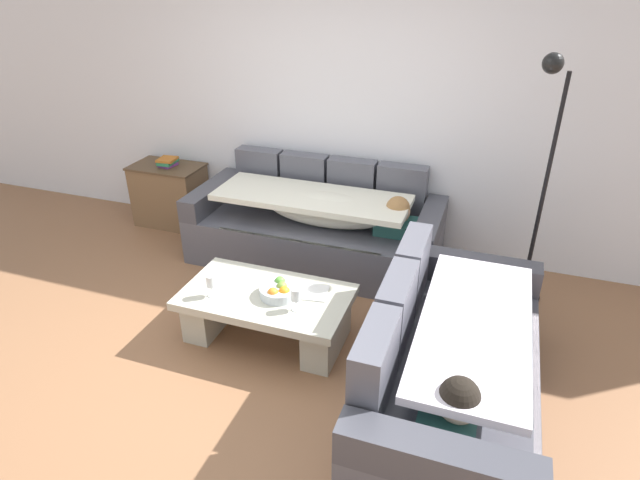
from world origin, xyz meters
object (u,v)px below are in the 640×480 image
Objects in this scene: fruit_bowl at (279,290)px; wine_glass_near_right at (296,295)px; book_stack_on_cabinet at (168,162)px; coffee_table at (267,310)px; couch_near_window at (451,368)px; couch_along_wall at (318,227)px; wine_glass_near_left at (211,282)px; side_cabinet at (170,195)px; open_magazine at (308,292)px; floor_lamp at (541,171)px.

fruit_bowl is 1.69× the size of wine_glass_near_right.
book_stack_on_cabinet is (-2.01, 1.55, 0.19)m from wine_glass_near_right.
coffee_table is 7.23× the size of wine_glass_near_right.
wine_glass_near_right is (-1.07, 0.19, 0.16)m from couch_near_window.
wine_glass_near_left is at bearing -102.88° from couch_along_wall.
side_cabinet is (-1.41, 1.59, -0.17)m from wine_glass_near_left.
book_stack_on_cabinet is at bearing 172.26° from couch_along_wall.
wine_glass_near_left is (-1.69, 0.15, 0.16)m from couch_near_window.
open_magazine is at bearing 22.16° from coffee_table.
fruit_bowl is 0.48m from wine_glass_near_left.
wine_glass_near_right reaches higher than coffee_table.
side_cabinet is 3.19× the size of book_stack_on_cabinet.
wine_glass_near_right is (0.62, 0.04, 0.00)m from wine_glass_near_left.
wine_glass_near_right is at bearing -99.31° from open_magazine.
open_magazine is (0.28, 0.11, 0.15)m from coffee_table.
couch_along_wall is 1.86× the size of coffee_table.
book_stack_on_cabinet is at bearing 137.93° from open_magazine.
floor_lamp is (1.45, 1.25, 0.62)m from wine_glass_near_right.
fruit_bowl is (0.10, 0.01, 0.18)m from coffee_table.
wine_glass_near_left is 2.13m from side_cabinet.
couch_along_wall is at bearing 96.37° from fruit_bowl.
open_magazine is (0.31, -1.10, 0.05)m from couch_along_wall.
floor_lamp is at bearing 40.90° from wine_glass_near_right.
floor_lamp reaches higher than wine_glass_near_left.
wine_glass_near_right is (0.31, -1.32, 0.16)m from couch_along_wall.
fruit_bowl is 0.23m from wine_glass_near_right.
floor_lamp reaches higher than book_stack_on_cabinet.
book_stack_on_cabinet reaches higher than fruit_bowl.
couch_near_window is 11.53× the size of wine_glass_near_right.
couch_along_wall is at bearing 77.12° from wine_glass_near_left.
couch_near_window is 1.14m from open_magazine.
wine_glass_near_left reaches higher than open_magazine.
couch_along_wall is 7.98× the size of open_magazine.
couch_along_wall reaches higher than open_magazine.
side_cabinet is 3.58m from floor_lamp.
fruit_bowl reaches higher than coffee_table.
couch_near_window reaches higher than open_magazine.
wine_glass_near_left is (-0.45, -0.16, 0.07)m from fruit_bowl.
couch_near_window is 0.98× the size of floor_lamp.
couch_near_window is 3.55m from side_cabinet.
couch_along_wall reaches higher than fruit_bowl.
fruit_bowl is 1.24× the size of book_stack_on_cabinet.
couch_near_window is 1.59× the size of coffee_table.
coffee_table is at bearing -39.78° from book_stack_on_cabinet.
wine_glass_near_right is at bearing -21.97° from coffee_table.
couch_near_window reaches higher than wine_glass_near_right.
couch_along_wall is 1.74m from side_cabinet.
fruit_bowl is 0.21m from open_magazine.
fruit_bowl is (0.13, -1.20, 0.09)m from couch_along_wall.
floor_lamp is (1.62, 1.13, 0.69)m from fruit_bowl.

